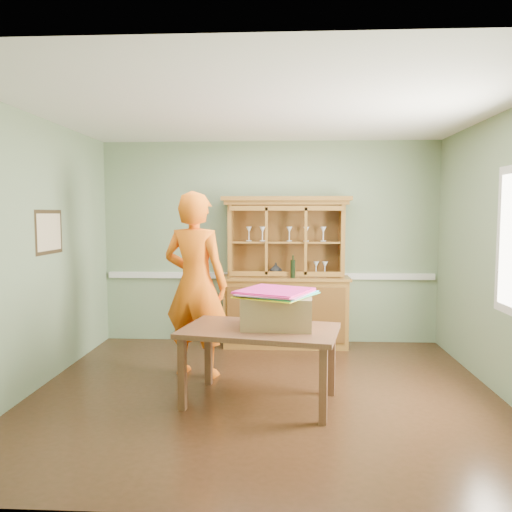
# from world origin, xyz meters

# --- Properties ---
(floor) EXTENTS (4.50, 4.50, 0.00)m
(floor) POSITION_xyz_m (0.00, 0.00, 0.00)
(floor) COLOR #3F2314
(floor) RESTS_ON ground
(ceiling) EXTENTS (4.50, 4.50, 0.00)m
(ceiling) POSITION_xyz_m (0.00, 0.00, 2.70)
(ceiling) COLOR white
(ceiling) RESTS_ON wall_back
(wall_back) EXTENTS (4.50, 0.00, 4.50)m
(wall_back) POSITION_xyz_m (0.00, 2.00, 1.35)
(wall_back) COLOR gray
(wall_back) RESTS_ON floor
(wall_left) EXTENTS (0.00, 4.00, 4.00)m
(wall_left) POSITION_xyz_m (-2.25, 0.00, 1.35)
(wall_left) COLOR gray
(wall_left) RESTS_ON floor
(wall_right) EXTENTS (0.00, 4.00, 4.00)m
(wall_right) POSITION_xyz_m (2.25, 0.00, 1.35)
(wall_right) COLOR gray
(wall_right) RESTS_ON floor
(wall_front) EXTENTS (4.50, 0.00, 4.50)m
(wall_front) POSITION_xyz_m (0.00, -2.00, 1.35)
(wall_front) COLOR gray
(wall_front) RESTS_ON floor
(chair_rail) EXTENTS (4.41, 0.05, 0.08)m
(chair_rail) POSITION_xyz_m (0.00, 1.98, 0.90)
(chair_rail) COLOR silver
(chair_rail) RESTS_ON wall_back
(framed_map) EXTENTS (0.03, 0.60, 0.46)m
(framed_map) POSITION_xyz_m (-2.23, 0.30, 1.55)
(framed_map) COLOR #322414
(framed_map) RESTS_ON wall_left
(china_hutch) EXTENTS (1.67, 0.55, 1.96)m
(china_hutch) POSITION_xyz_m (0.22, 1.78, 0.69)
(china_hutch) COLOR brown
(china_hutch) RESTS_ON floor
(dining_table) EXTENTS (1.53, 1.09, 0.70)m
(dining_table) POSITION_xyz_m (-0.03, -0.25, 0.61)
(dining_table) COLOR brown
(dining_table) RESTS_ON floor
(cardboard_box) EXTENTS (0.66, 0.54, 0.29)m
(cardboard_box) POSITION_xyz_m (0.13, -0.20, 0.84)
(cardboard_box) COLOR #9A7C4F
(cardboard_box) RESTS_ON dining_table
(kite_stack) EXTENTS (0.78, 0.78, 0.05)m
(kite_stack) POSITION_xyz_m (0.12, -0.21, 1.02)
(kite_stack) COLOR #FBF31F
(kite_stack) RESTS_ON cardboard_box
(person) EXTENTS (0.82, 0.66, 1.97)m
(person) POSITION_xyz_m (-0.75, 0.51, 0.99)
(person) COLOR orange
(person) RESTS_ON floor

